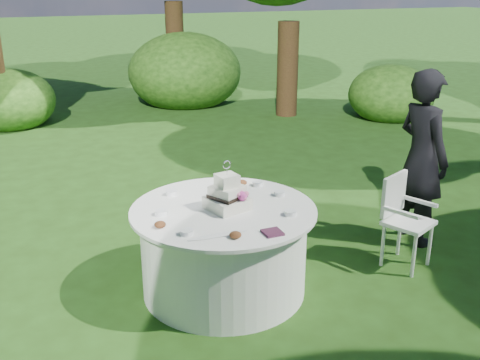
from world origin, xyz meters
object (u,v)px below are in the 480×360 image
Objects in this scene: guest at (422,158)px; table at (224,249)px; chair at (402,213)px; napkins at (273,232)px; cake at (228,196)px.

table is (-2.20, -0.20, -0.50)m from guest.
guest is 2.03× the size of chair.
guest is 0.72m from chair.
table is at bearing 93.99° from guest.
guest reaches higher than table.
chair is (-0.48, -0.38, -0.37)m from guest.
table is 1.73m from chair.
table is at bearing 105.61° from napkins.
table is 3.69× the size of cake.
napkins is at bearing -76.61° from cake.
table is 0.50m from cake.
chair is at bearing -5.80° from table.
chair is (1.55, 0.43, -0.26)m from napkins.
cake is (0.03, -0.02, 0.50)m from table.
guest is at bearing 5.88° from cake.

